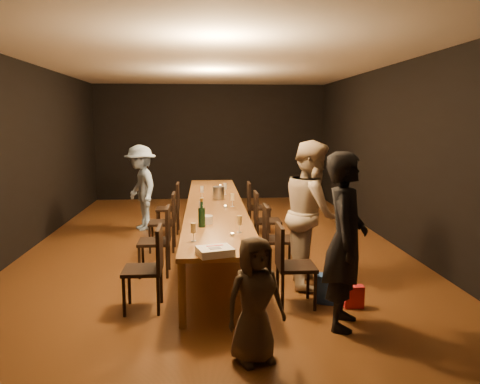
{
  "coord_description": "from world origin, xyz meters",
  "views": [
    {
      "loc": [
        -0.16,
        -7.38,
        2.07
      ],
      "look_at": [
        0.37,
        -0.43,
        1.0
      ],
      "focal_mm": 35.0,
      "sensor_mm": 36.0,
      "label": 1
    }
  ],
  "objects": [
    {
      "name": "ground",
      "position": [
        0.0,
        0.0,
        0.0
      ],
      "size": [
        10.0,
        10.0,
        0.0
      ],
      "primitive_type": "plane",
      "color": "#4C2E13",
      "rests_on": "ground"
    },
    {
      "name": "room_shell",
      "position": [
        0.0,
        0.0,
        2.08
      ],
      "size": [
        6.04,
        10.04,
        3.02
      ],
      "color": "black",
      "rests_on": "ground"
    },
    {
      "name": "table",
      "position": [
        0.0,
        0.0,
        0.7
      ],
      "size": [
        0.9,
        6.0,
        0.75
      ],
      "color": "brown",
      "rests_on": "ground"
    },
    {
      "name": "chair_right_0",
      "position": [
        0.85,
        -2.4,
        0.47
      ],
      "size": [
        0.42,
        0.42,
        0.93
      ],
      "primitive_type": null,
      "rotation": [
        0.0,
        0.0,
        -1.57
      ],
      "color": "black",
      "rests_on": "ground"
    },
    {
      "name": "chair_right_1",
      "position": [
        0.85,
        -1.2,
        0.47
      ],
      "size": [
        0.42,
        0.42,
        0.93
      ],
      "primitive_type": null,
      "rotation": [
        0.0,
        0.0,
        -1.57
      ],
      "color": "black",
      "rests_on": "ground"
    },
    {
      "name": "chair_right_2",
      "position": [
        0.85,
        0.0,
        0.47
      ],
      "size": [
        0.42,
        0.42,
        0.93
      ],
      "primitive_type": null,
      "rotation": [
        0.0,
        0.0,
        -1.57
      ],
      "color": "black",
      "rests_on": "ground"
    },
    {
      "name": "chair_right_3",
      "position": [
        0.85,
        1.2,
        0.47
      ],
      "size": [
        0.42,
        0.42,
        0.93
      ],
      "primitive_type": null,
      "rotation": [
        0.0,
        0.0,
        -1.57
      ],
      "color": "black",
      "rests_on": "ground"
    },
    {
      "name": "chair_left_0",
      "position": [
        -0.85,
        -2.4,
        0.47
      ],
      "size": [
        0.42,
        0.42,
        0.93
      ],
      "primitive_type": null,
      "rotation": [
        0.0,
        0.0,
        1.57
      ],
      "color": "black",
      "rests_on": "ground"
    },
    {
      "name": "chair_left_1",
      "position": [
        -0.85,
        -1.2,
        0.47
      ],
      "size": [
        0.42,
        0.42,
        0.93
      ],
      "primitive_type": null,
      "rotation": [
        0.0,
        0.0,
        1.57
      ],
      "color": "black",
      "rests_on": "ground"
    },
    {
      "name": "chair_left_2",
      "position": [
        -0.85,
        0.0,
        0.47
      ],
      "size": [
        0.42,
        0.42,
        0.93
      ],
      "primitive_type": null,
      "rotation": [
        0.0,
        0.0,
        1.57
      ],
      "color": "black",
      "rests_on": "ground"
    },
    {
      "name": "chair_left_3",
      "position": [
        -0.85,
        1.2,
        0.47
      ],
      "size": [
        0.42,
        0.42,
        0.93
      ],
      "primitive_type": null,
      "rotation": [
        0.0,
        0.0,
        1.57
      ],
      "color": "black",
      "rests_on": "ground"
    },
    {
      "name": "woman_birthday",
      "position": [
        1.23,
        -2.96,
        0.89
      ],
      "size": [
        0.62,
        0.76,
        1.78
      ],
      "primitive_type": "imported",
      "rotation": [
        0.0,
        0.0,
        1.21
      ],
      "color": "black",
      "rests_on": "ground"
    },
    {
      "name": "woman_tan",
      "position": [
        1.18,
        -1.7,
        0.92
      ],
      "size": [
        0.77,
        0.95,
        1.83
      ],
      "primitive_type": "imported",
      "rotation": [
        0.0,
        0.0,
        1.48
      ],
      "color": "beige",
      "rests_on": "ground"
    },
    {
      "name": "man_blue",
      "position": [
        -1.37,
        1.5,
        0.81
      ],
      "size": [
        0.98,
        1.2,
        1.62
      ],
      "primitive_type": "imported",
      "rotation": [
        0.0,
        0.0,
        -1.15
      ],
      "color": "#92B3E1",
      "rests_on": "ground"
    },
    {
      "name": "child",
      "position": [
        0.26,
        -3.6,
        0.55
      ],
      "size": [
        0.63,
        0.52,
        1.11
      ],
      "primitive_type": "imported",
      "rotation": [
        0.0,
        0.0,
        0.36
      ],
      "color": "#3F3123",
      "rests_on": "ground"
    },
    {
      "name": "gift_bag_red",
      "position": [
        1.48,
        -2.52,
        0.13
      ],
      "size": [
        0.22,
        0.12,
        0.25
      ],
      "primitive_type": "cube",
      "rotation": [
        0.0,
        0.0,
        -0.03
      ],
      "color": "red",
      "rests_on": "ground"
    },
    {
      "name": "gift_bag_blue",
      "position": [
        1.22,
        -2.36,
        0.16
      ],
      "size": [
        0.31,
        0.26,
        0.33
      ],
      "primitive_type": "cube",
      "rotation": [
        0.0,
        0.0,
        -0.41
      ],
      "color": "#2951B3",
      "rests_on": "ground"
    },
    {
      "name": "birthday_cake",
      "position": [
        -0.07,
        -2.9,
        0.79
      ],
      "size": [
        0.4,
        0.35,
        0.08
      ],
      "rotation": [
        0.0,
        0.0,
        0.28
      ],
      "color": "white",
      "rests_on": "table"
    },
    {
      "name": "plate_stack",
      "position": [
        -0.15,
        -1.46,
        0.8
      ],
      "size": [
        0.2,
        0.2,
        0.1
      ],
      "primitive_type": "cylinder",
      "rotation": [
        0.0,
        0.0,
        -0.07
      ],
      "color": "white",
      "rests_on": "table"
    },
    {
      "name": "champagne_bottle",
      "position": [
        -0.2,
        -1.65,
        0.93
      ],
      "size": [
        0.11,
        0.11,
        0.37
      ],
      "primitive_type": null,
      "rotation": [
        0.0,
        0.0,
        0.29
      ],
      "color": "black",
      "rests_on": "table"
    },
    {
      "name": "ice_bucket",
      "position": [
        0.07,
        0.44,
        0.86
      ],
      "size": [
        0.22,
        0.22,
        0.21
      ],
      "primitive_type": "cylinder",
      "rotation": [
        0.0,
        0.0,
        0.17
      ],
      "color": "#B5B5BA",
      "rests_on": "table"
    },
    {
      "name": "wineglass_0",
      "position": [
        -0.29,
        -2.35,
        0.85
      ],
      "size": [
        0.06,
        0.06,
        0.21
      ],
      "primitive_type": null,
      "color": "beige",
      "rests_on": "table"
    },
    {
      "name": "wineglass_1",
      "position": [
        0.24,
        -1.99,
        0.85
      ],
      "size": [
        0.06,
        0.06,
        0.21
      ],
      "primitive_type": null,
      "color": "beige",
      "rests_on": "table"
    },
    {
      "name": "wineglass_2",
      "position": [
        -0.22,
        -0.92,
        0.85
      ],
      "size": [
        0.06,
        0.06,
        0.21
      ],
      "primitive_type": null,
      "color": "silver",
      "rests_on": "table"
    },
    {
      "name": "wineglass_3",
      "position": [
        0.26,
        -0.28,
        0.85
      ],
      "size": [
        0.06,
        0.06,
        0.21
      ],
      "primitive_type": null,
      "color": "beige",
      "rests_on": "table"
    },
    {
      "name": "wineglass_4",
      "position": [
        -0.21,
        0.57,
        0.85
      ],
      "size": [
        0.06,
        0.06,
        0.21
      ],
      "primitive_type": null,
      "color": "silver",
      "rests_on": "table"
    },
    {
      "name": "wineglass_5",
      "position": [
        0.2,
        0.92,
        0.85
      ],
      "size": [
        0.06,
        0.06,
        0.21
      ],
      "primitive_type": null,
      "color": "silver",
      "rests_on": "table"
    },
    {
      "name": "tealight_near",
      "position": [
        0.15,
        -2.13,
        0.77
      ],
      "size": [
        0.05,
        0.05,
        0.03
      ],
      "primitive_type": "cylinder",
      "color": "#B2B7B2",
      "rests_on": "table"
    },
    {
      "name": "tealight_mid",
      "position": [
        0.15,
        -0.36,
        0.77
      ],
      "size": [
        0.05,
        0.05,
        0.03
      ],
      "primitive_type": "cylinder",
      "color": "#B2B7B2",
      "rests_on": "table"
    },
    {
      "name": "tealight_far",
      "position": [
        0.15,
        1.97,
        0.77
      ],
      "size": [
        0.05,
        0.05,
        0.03
      ],
      "primitive_type": "cylinder",
      "color": "#B2B7B2",
      "rests_on": "table"
    }
  ]
}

